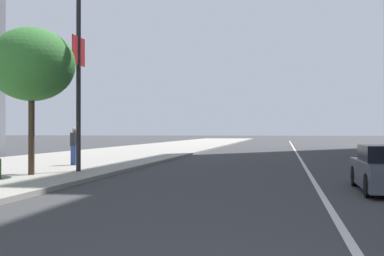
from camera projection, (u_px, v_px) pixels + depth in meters
name	position (u px, v px, depth m)	size (l,w,h in m)	color
sidewalk_right_plaza	(107.00, 156.00, 35.33)	(160.00, 10.22, 0.15)	#A39E93
lane_centre_stripe	(298.00, 155.00, 38.13)	(110.00, 0.16, 0.01)	silver
street_lamp_with_banners	(87.00, 41.00, 20.61)	(1.26, 2.57, 8.47)	#232326
street_tree_near_plaza_corner	(32.00, 65.00, 19.02)	(3.09, 3.09, 5.26)	#473323
pedestrian_on_plaza	(75.00, 146.00, 24.44)	(0.42, 0.30, 1.73)	#33478C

